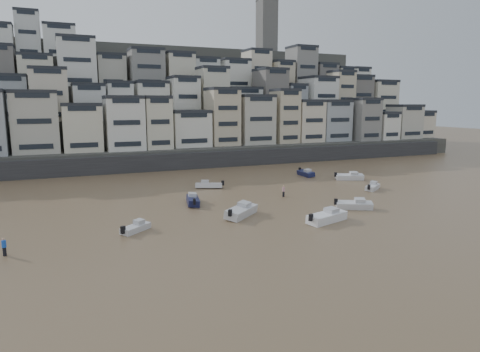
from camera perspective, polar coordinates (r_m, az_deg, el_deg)
name	(u,v)px	position (r m, az deg, el deg)	size (l,w,h in m)	color
ground	(331,301)	(32.42, 12.04, -16.02)	(400.00, 400.00, 0.00)	#806145
harbor_wall	(194,160)	(93.55, -6.13, 2.11)	(140.00, 3.00, 3.50)	#38383A
hillside	(169,107)	(132.42, -9.41, 9.12)	(141.04, 66.00, 50.00)	#4C4C47
boat_a	(327,215)	(51.99, 11.52, -5.13)	(6.19, 2.03, 1.69)	white
boat_i	(306,173)	(83.96, 8.76, 0.46)	(5.07, 1.66, 1.38)	#161B45
boat_g	(350,176)	(81.37, 14.41, 0.02)	(5.50, 1.80, 1.50)	silver
boat_d	(373,186)	(73.11, 17.27, -1.28)	(4.59, 1.50, 1.25)	silver
boat_j	(136,227)	(48.67, -13.74, -6.57)	(4.16, 1.36, 1.13)	silver
boat_h	(209,184)	(71.39, -4.16, -1.09)	(4.88, 1.60, 1.33)	silver
boat_c	(241,210)	(53.39, 0.18, -4.51)	(6.35, 2.08, 1.73)	silver
boat_b	(354,204)	(59.14, 15.00, -3.61)	(5.17, 1.69, 1.41)	silver
boat_f	(193,199)	(60.25, -6.30, -3.07)	(5.33, 1.74, 1.45)	#13173C
person_blue	(4,247)	(45.53, -28.94, -8.26)	(0.44, 0.44, 1.74)	blue
person_pink	(284,191)	(64.85, 5.83, -2.02)	(0.44, 0.44, 1.74)	#C28995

